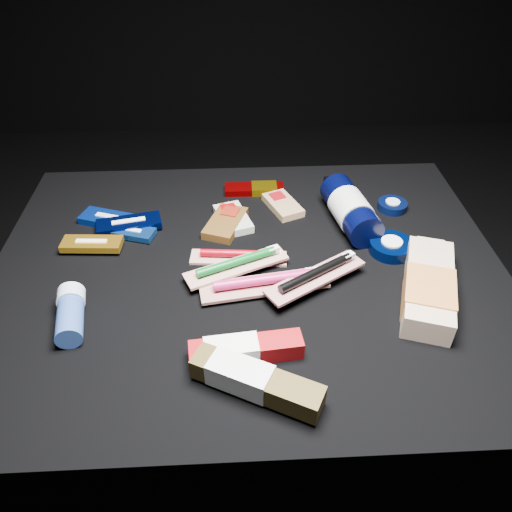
{
  "coord_description": "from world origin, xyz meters",
  "views": [
    {
      "loc": [
        -0.02,
        -0.73,
        1.01
      ],
      "look_at": [
        0.01,
        0.01,
        0.42
      ],
      "focal_mm": 35.0,
      "sensor_mm": 36.0,
      "label": 1
    }
  ],
  "objects_px": {
    "lotion_bottle": "(350,209)",
    "toothpaste_carton_red": "(241,350)",
    "deodorant_stick": "(70,314)",
    "bodywash_bottle": "(428,288)"
  },
  "relations": [
    {
      "from": "lotion_bottle",
      "to": "toothpaste_carton_red",
      "type": "distance_m",
      "value": 0.43
    },
    {
      "from": "toothpaste_carton_red",
      "to": "lotion_bottle",
      "type": "bearing_deg",
      "value": 49.92
    },
    {
      "from": "deodorant_stick",
      "to": "toothpaste_carton_red",
      "type": "distance_m",
      "value": 0.29
    },
    {
      "from": "lotion_bottle",
      "to": "toothpaste_carton_red",
      "type": "xyz_separation_m",
      "value": [
        -0.24,
        -0.35,
        -0.02
      ]
    },
    {
      "from": "lotion_bottle",
      "to": "bodywash_bottle",
      "type": "xyz_separation_m",
      "value": [
        0.09,
        -0.23,
        -0.01
      ]
    },
    {
      "from": "deodorant_stick",
      "to": "toothpaste_carton_red",
      "type": "height_order",
      "value": "deodorant_stick"
    },
    {
      "from": "toothpaste_carton_red",
      "to": "bodywash_bottle",
      "type": "bearing_deg",
      "value": 13.5
    },
    {
      "from": "lotion_bottle",
      "to": "deodorant_stick",
      "type": "distance_m",
      "value": 0.58
    },
    {
      "from": "lotion_bottle",
      "to": "bodywash_bottle",
      "type": "bearing_deg",
      "value": -78.87
    },
    {
      "from": "deodorant_stick",
      "to": "toothpaste_carton_red",
      "type": "bearing_deg",
      "value": -27.93
    }
  ]
}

